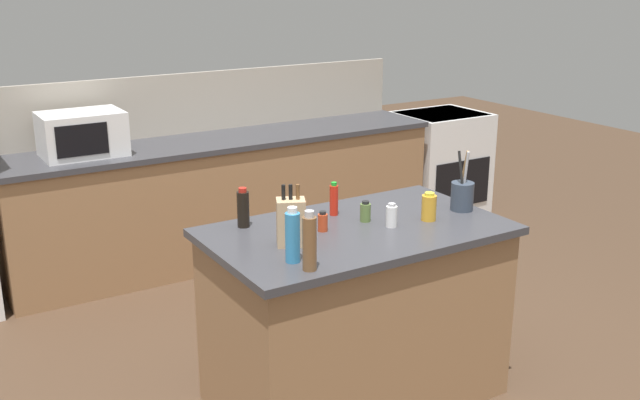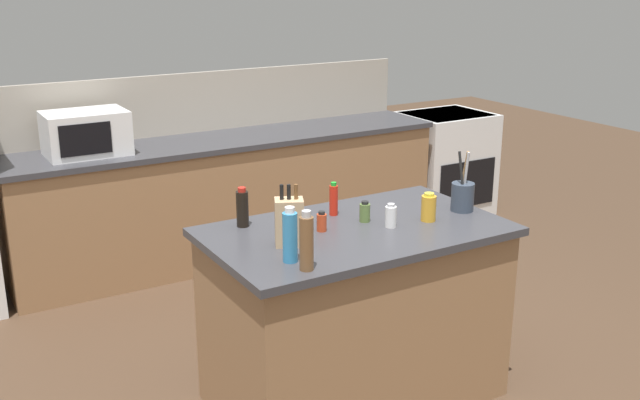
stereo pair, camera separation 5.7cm
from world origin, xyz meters
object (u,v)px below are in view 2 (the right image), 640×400
microwave (86,133)px  salt_shaker (391,216)px  utensil_crock (463,196)px  hot_sauce_bottle (334,200)px  range_oven (444,163)px  spice_jar_oregano (365,212)px  spice_jar_paprika (322,222)px  honey_jar (429,208)px  soy_sauce_bottle (242,208)px  knife_block (289,222)px  dish_soap_bottle (290,236)px  pepper_grinder (306,242)px

microwave → salt_shaker: (0.91, -2.27, -0.09)m
utensil_crock → hot_sauce_bottle: size_ratio=1.82×
utensil_crock → hot_sauce_bottle: 0.68m
range_oven → microwave: size_ratio=1.70×
spice_jar_oregano → hot_sauce_bottle: 0.19m
spice_jar_oregano → spice_jar_paprika: (-0.26, -0.01, -0.00)m
spice_jar_oregano → utensil_crock: bearing=-11.8°
honey_jar → hot_sauce_bottle: hot_sauce_bottle is taller
utensil_crock → honey_jar: size_ratio=2.20×
salt_shaker → soy_sauce_bottle: bearing=148.6°
knife_block → soy_sauce_bottle: 0.35m
spice_jar_oregano → hot_sauce_bottle: size_ratio=0.61×
hot_sauce_bottle → soy_sauce_bottle: 0.49m
hot_sauce_bottle → spice_jar_oregano: bearing=-64.3°
knife_block → dish_soap_bottle: size_ratio=1.16×
knife_block → spice_jar_paprika: bearing=46.5°
knife_block → pepper_grinder: (-0.08, -0.30, 0.01)m
pepper_grinder → honey_jar: size_ratio=1.81×
utensil_crock → spice_jar_oregano: 0.55m
dish_soap_bottle → hot_sauce_bottle: dish_soap_bottle is taller
knife_block → soy_sauce_bottle: (-0.08, 0.34, -0.02)m
knife_block → pepper_grinder: knife_block is taller
knife_block → salt_shaker: 0.55m
hot_sauce_bottle → soy_sauce_bottle: size_ratio=0.88×
utensil_crock → pepper_grinder: bearing=-165.4°
utensil_crock → spice_jar_paprika: (-0.80, 0.10, -0.04)m
dish_soap_bottle → spice_jar_oregano: bearing=26.0°
spice_jar_paprika → salt_shaker: bearing=-20.9°
salt_shaker → dish_soap_bottle: (-0.64, -0.15, 0.06)m
microwave → soy_sauce_bottle: microwave is taller
range_oven → soy_sauce_bottle: 3.49m
pepper_grinder → spice_jar_paprika: pepper_grinder is taller
utensil_crock → honey_jar: bearing=-171.3°
microwave → pepper_grinder: bearing=-83.6°
microwave → dish_soap_bottle: microwave is taller
soy_sauce_bottle → knife_block: bearing=-77.5°
utensil_crock → honey_jar: 0.26m
pepper_grinder → soy_sauce_bottle: size_ratio=1.31×
honey_jar → microwave: bearing=116.3°
dish_soap_bottle → spice_jar_paprika: size_ratio=2.49×
range_oven → utensil_crock: bearing=-128.2°
utensil_crock → salt_shaker: 0.48m
dish_soap_bottle → hot_sauce_bottle: 0.67m
utensil_crock → spice_jar_oregano: bearing=168.2°
knife_block → dish_soap_bottle: knife_block is taller
knife_block → spice_jar_paprika: (0.22, 0.09, -0.07)m
pepper_grinder → spice_jar_paprika: bearing=51.9°
salt_shaker → honey_jar: 0.22m
microwave → pepper_grinder: microwave is taller
spice_jar_oregano → pepper_grinder: bearing=-144.7°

